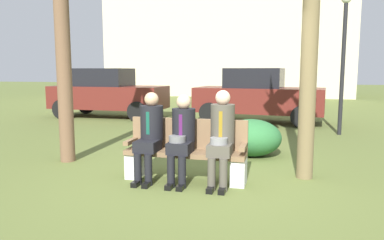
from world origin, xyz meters
The scene contains 10 objects.
ground_plane centered at (0.00, 0.00, 0.00)m, with size 80.00×80.00×0.00m, color #5B6731.
park_bench centered at (-0.25, -0.04, 0.42)m, with size 1.78×0.44×0.90m.
seated_man_left centered at (-0.77, -0.16, 0.72)m, with size 0.34×0.72×1.30m.
seated_man_middle centered at (-0.28, -0.17, 0.71)m, with size 0.34×0.72×1.27m.
seated_man_right centered at (0.29, -0.16, 0.74)m, with size 0.34×0.72×1.34m.
shrub_near_bench centered at (0.55, 1.76, 0.35)m, with size 1.12×1.03×0.70m, color #2C6935.
parked_car_near centered at (-4.79, 6.42, 0.84)m, with size 3.91×1.73×1.68m.
parked_car_far centered at (0.30, 6.46, 0.84)m, with size 4.04×2.04×1.68m.
street_lamp centered at (2.49, 4.65, 2.13)m, with size 0.24×0.24×3.46m.
building_backdrop centered at (-2.72, 20.07, 5.15)m, with size 16.10×6.59×10.25m.
Camera 1 is at (1.15, -5.21, 1.62)m, focal length 34.60 mm.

